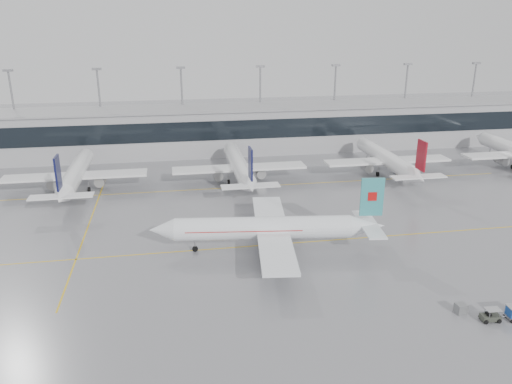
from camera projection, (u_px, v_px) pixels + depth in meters
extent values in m
plane|color=gray|center=(269.00, 245.00, 80.90)|extent=(320.00, 320.00, 0.00)
cube|color=gold|center=(269.00, 245.00, 80.89)|extent=(120.00, 0.25, 0.01)
cube|color=gold|center=(242.00, 187.00, 108.83)|extent=(120.00, 0.25, 0.01)
cube|color=gold|center=(90.00, 222.00, 89.99)|extent=(0.25, 60.00, 0.01)
cube|color=#99999C|center=(225.00, 130.00, 136.66)|extent=(180.00, 15.00, 12.00)
cube|color=black|center=(228.00, 130.00, 129.15)|extent=(180.00, 0.20, 5.00)
cube|color=gray|center=(224.00, 107.00, 134.64)|extent=(182.00, 16.00, 0.40)
cylinder|color=gray|center=(15.00, 114.00, 131.68)|extent=(0.50, 0.50, 22.00)
cube|color=gray|center=(8.00, 70.00, 127.99)|extent=(2.40, 1.00, 0.60)
cylinder|color=gray|center=(101.00, 112.00, 135.26)|extent=(0.50, 0.50, 22.00)
cube|color=gray|center=(97.00, 69.00, 131.57)|extent=(2.40, 1.00, 0.60)
cylinder|color=gray|center=(183.00, 109.00, 138.83)|extent=(0.50, 0.50, 22.00)
cube|color=gray|center=(181.00, 68.00, 135.14)|extent=(2.40, 1.00, 0.60)
cylinder|color=gray|center=(260.00, 107.00, 142.41)|extent=(0.50, 0.50, 22.00)
cube|color=gray|center=(260.00, 66.00, 138.72)|extent=(2.40, 1.00, 0.60)
cylinder|color=gray|center=(334.00, 105.00, 145.98)|extent=(0.50, 0.50, 22.00)
cube|color=gray|center=(336.00, 65.00, 142.29)|extent=(2.40, 1.00, 0.60)
cylinder|color=gray|center=(404.00, 103.00, 149.56)|extent=(0.50, 0.50, 22.00)
cube|color=gray|center=(408.00, 64.00, 145.87)|extent=(2.40, 1.00, 0.60)
cylinder|color=gray|center=(471.00, 101.00, 153.13)|extent=(0.50, 0.50, 22.00)
cube|color=gray|center=(477.00, 63.00, 149.44)|extent=(2.40, 1.00, 0.60)
cylinder|color=white|center=(263.00, 228.00, 77.83)|extent=(27.61, 6.96, 3.59)
cone|color=white|center=(162.00, 230.00, 77.11)|extent=(4.41, 4.06, 3.59)
cone|color=white|center=(367.00, 226.00, 78.58)|extent=(6.00, 4.26, 3.59)
cube|color=white|center=(272.00, 230.00, 78.03)|extent=(8.64, 30.05, 0.45)
cube|color=white|center=(369.00, 224.00, 78.50)|extent=(4.19, 11.67, 0.25)
cube|color=teal|center=(372.00, 197.00, 77.02)|extent=(3.62, 0.79, 6.13)
cylinder|color=gray|center=(272.00, 252.00, 73.96)|extent=(3.83, 2.53, 2.10)
cylinder|color=gray|center=(267.00, 227.00, 83.03)|extent=(3.83, 2.53, 2.10)
cylinder|color=gray|center=(195.00, 244.00, 78.18)|extent=(0.20, 0.20, 1.56)
cylinder|color=black|center=(195.00, 249.00, 78.44)|extent=(0.93, 0.41, 0.90)
cylinder|color=gray|center=(280.00, 249.00, 76.30)|extent=(0.24, 0.24, 1.56)
cylinder|color=black|center=(280.00, 254.00, 76.55)|extent=(1.15, 0.58, 1.10)
cylinder|color=gray|center=(277.00, 235.00, 81.21)|extent=(0.24, 0.24, 1.56)
cylinder|color=black|center=(277.00, 240.00, 81.46)|extent=(1.15, 0.58, 1.10)
cube|color=#B70F0F|center=(372.00, 196.00, 76.97)|extent=(1.45, 0.62, 1.40)
cube|color=#B70F0F|center=(244.00, 227.00, 77.63)|extent=(18.31, 5.83, 0.12)
cylinder|color=white|center=(76.00, 172.00, 106.56)|extent=(3.59, 27.36, 3.59)
cone|color=white|center=(87.00, 154.00, 121.16)|extent=(3.59, 4.00, 3.59)
cone|color=white|center=(62.00, 197.00, 91.21)|extent=(3.59, 5.60, 3.59)
cube|color=white|center=(76.00, 176.00, 105.29)|extent=(29.64, 5.00, 0.45)
cube|color=white|center=(61.00, 196.00, 90.93)|extent=(11.40, 2.80, 0.25)
cube|color=#0E103A|center=(58.00, 173.00, 89.25)|extent=(0.35, 3.60, 6.12)
cylinder|color=gray|center=(53.00, 183.00, 105.47)|extent=(2.10, 3.60, 2.10)
cylinder|color=gray|center=(100.00, 181.00, 107.03)|extent=(2.10, 3.60, 2.10)
cylinder|color=gray|center=(85.00, 169.00, 117.34)|extent=(0.20, 0.20, 1.56)
cylinder|color=black|center=(86.00, 173.00, 117.59)|extent=(0.30, 0.90, 0.90)
cylinder|color=gray|center=(63.00, 187.00, 104.61)|extent=(0.24, 0.24, 1.56)
cylinder|color=black|center=(63.00, 191.00, 104.87)|extent=(0.45, 1.10, 1.10)
cylinder|color=gray|center=(89.00, 186.00, 105.46)|extent=(0.24, 0.24, 1.56)
cylinder|color=black|center=(89.00, 189.00, 105.71)|extent=(0.45, 1.10, 1.10)
cylinder|color=white|center=(238.00, 164.00, 112.24)|extent=(3.59, 27.36, 3.59)
cone|color=white|center=(230.00, 148.00, 126.84)|extent=(3.59, 4.00, 3.59)
cone|color=white|center=(250.00, 187.00, 96.90)|extent=(3.59, 5.60, 3.59)
cube|color=white|center=(239.00, 168.00, 110.98)|extent=(29.64, 5.00, 0.45)
cube|color=white|center=(250.00, 186.00, 96.62)|extent=(11.40, 2.80, 0.25)
cube|color=#0E103A|center=(250.00, 164.00, 94.94)|extent=(0.35, 3.60, 6.12)
cylinder|color=gray|center=(218.00, 175.00, 111.15)|extent=(2.10, 3.60, 2.10)
cylinder|color=gray|center=(260.00, 172.00, 112.71)|extent=(2.10, 3.60, 2.10)
cylinder|color=gray|center=(233.00, 163.00, 123.03)|extent=(0.20, 0.20, 1.56)
cylinder|color=black|center=(233.00, 166.00, 123.28)|extent=(0.30, 0.90, 0.90)
cylinder|color=gray|center=(229.00, 179.00, 110.30)|extent=(0.24, 0.24, 1.56)
cylinder|color=black|center=(229.00, 182.00, 110.55)|extent=(0.45, 1.10, 1.10)
cylinder|color=gray|center=(252.00, 177.00, 111.15)|extent=(0.24, 0.24, 1.56)
cylinder|color=black|center=(252.00, 181.00, 111.40)|extent=(0.45, 1.10, 1.10)
cylinder|color=white|center=(385.00, 157.00, 117.93)|extent=(3.59, 27.36, 3.59)
cone|color=white|center=(361.00, 142.00, 132.53)|extent=(3.59, 4.00, 3.59)
cone|color=white|center=(418.00, 178.00, 102.59)|extent=(3.59, 5.60, 3.59)
cube|color=white|center=(387.00, 161.00, 116.67)|extent=(29.64, 5.00, 0.45)
cube|color=white|center=(418.00, 177.00, 102.30)|extent=(11.40, 2.80, 0.25)
cube|color=maroon|center=(421.00, 155.00, 100.63)|extent=(0.35, 3.60, 6.12)
cylinder|color=gray|center=(367.00, 167.00, 116.84)|extent=(2.10, 3.60, 2.10)
cylinder|color=gray|center=(405.00, 165.00, 118.40)|extent=(2.10, 3.60, 2.10)
cylinder|color=gray|center=(367.00, 156.00, 128.72)|extent=(0.20, 0.20, 1.56)
cylinder|color=black|center=(367.00, 159.00, 128.97)|extent=(0.30, 0.90, 0.90)
cylinder|color=gray|center=(378.00, 171.00, 115.99)|extent=(0.24, 0.24, 1.56)
cylinder|color=black|center=(378.00, 174.00, 116.24)|extent=(0.45, 1.10, 1.10)
cylinder|color=gray|center=(399.00, 170.00, 116.83)|extent=(0.24, 0.24, 1.56)
cylinder|color=black|center=(398.00, 173.00, 117.09)|extent=(0.45, 1.10, 1.10)
cone|color=white|center=(480.00, 137.00, 138.22)|extent=(3.59, 4.00, 3.59)
cylinder|color=gray|center=(502.00, 160.00, 122.53)|extent=(2.10, 3.60, 2.10)
cylinder|color=gray|center=(490.00, 151.00, 134.40)|extent=(0.20, 0.20, 1.56)
cylinder|color=black|center=(490.00, 153.00, 134.66)|extent=(0.30, 0.90, 0.90)
cube|color=#32352D|center=(490.00, 317.00, 60.30)|extent=(2.32, 1.35, 0.66)
cube|color=gray|center=(493.00, 309.00, 59.97)|extent=(1.85, 1.33, 0.06)
cube|color=black|center=(489.00, 314.00, 60.14)|extent=(0.51, 0.78, 0.37)
cylinder|color=gray|center=(503.00, 317.00, 60.50)|extent=(1.13, 0.14, 0.07)
cylinder|color=gray|center=(490.00, 315.00, 59.56)|extent=(0.07, 0.07, 0.84)
cylinder|color=gray|center=(485.00, 310.00, 60.53)|extent=(0.07, 0.07, 0.84)
cylinder|color=gray|center=(500.00, 314.00, 59.69)|extent=(0.07, 0.07, 0.84)
cylinder|color=gray|center=(495.00, 310.00, 60.66)|extent=(0.07, 0.07, 0.84)
cylinder|color=black|center=(486.00, 322.00, 59.72)|extent=(0.57, 0.22, 0.56)
cylinder|color=black|center=(481.00, 316.00, 60.86)|extent=(0.57, 0.22, 0.56)
cylinder|color=black|center=(499.00, 321.00, 59.90)|extent=(0.57, 0.22, 0.56)
cylinder|color=black|center=(494.00, 316.00, 61.04)|extent=(0.57, 0.22, 0.56)
cylinder|color=black|center=(512.00, 321.00, 59.96)|extent=(0.50, 0.21, 0.49)
cylinder|color=black|center=(505.00, 314.00, 61.34)|extent=(0.50, 0.21, 0.49)
cube|color=slate|center=(461.00, 309.00, 61.87)|extent=(1.37, 1.29, 1.27)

